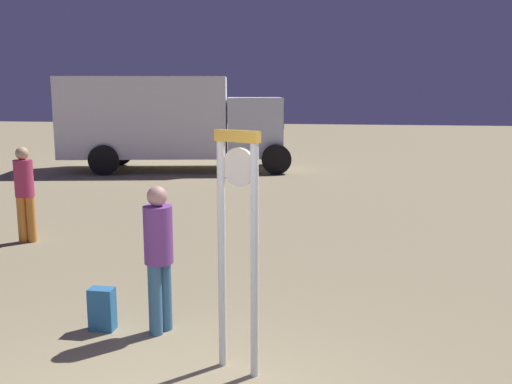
{
  "coord_description": "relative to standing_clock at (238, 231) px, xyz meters",
  "views": [
    {
      "loc": [
        1.3,
        -3.21,
        2.51
      ],
      "look_at": [
        0.15,
        4.04,
        1.2
      ],
      "focal_mm": 40.06,
      "sensor_mm": 36.0,
      "label": 1
    }
  ],
  "objects": [
    {
      "name": "person_near_clock",
      "position": [
        -0.96,
        0.69,
        -0.43
      ],
      "size": [
        0.3,
        0.3,
        1.56
      ],
      "color": "teal",
      "rests_on": "ground_plane"
    },
    {
      "name": "person_distant",
      "position": [
        -4.33,
        3.83,
        -0.41
      ],
      "size": [
        0.31,
        0.31,
        1.6
      ],
      "color": "orange",
      "rests_on": "ground_plane"
    },
    {
      "name": "box_truck_near",
      "position": [
        -4.71,
        12.77,
        0.29
      ],
      "size": [
        7.4,
        3.67,
        2.92
      ],
      "color": "white",
      "rests_on": "ground_plane"
    },
    {
      "name": "standing_clock",
      "position": [
        0.0,
        0.0,
        0.0
      ],
      "size": [
        0.43,
        0.26,
        2.18
      ],
      "color": "white",
      "rests_on": "ground_plane"
    },
    {
      "name": "backpack",
      "position": [
        -1.59,
        0.65,
        -1.08
      ],
      "size": [
        0.26,
        0.2,
        0.46
      ],
      "color": "teal",
      "rests_on": "ground_plane"
    }
  ]
}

